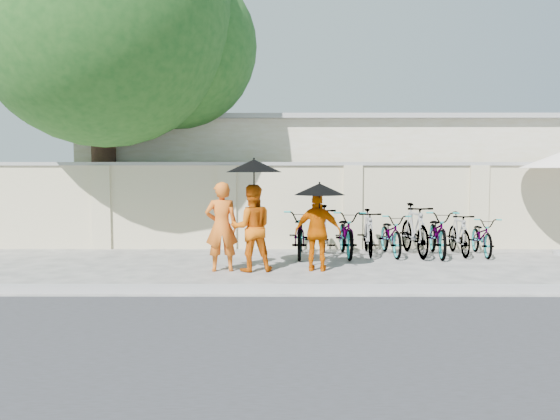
{
  "coord_description": "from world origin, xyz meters",
  "views": [
    {
      "loc": [
        0.32,
        -9.93,
        1.85
      ],
      "look_at": [
        0.28,
        0.74,
        1.1
      ],
      "focal_mm": 35.0,
      "sensor_mm": 36.0,
      "label": 1
    }
  ],
  "objects": [
    {
      "name": "asphalt_street",
      "position": [
        0.0,
        -6.0,
        0.0
      ],
      "size": [
        40.0,
        8.0,
        0.01
      ],
      "primitive_type": "cube",
      "color": "#393A40",
      "rests_on": "ground"
    },
    {
      "name": "kerb",
      "position": [
        0.0,
        -1.7,
        0.06
      ],
      "size": [
        40.0,
        0.16,
        0.12
      ],
      "primitive_type": "cube",
      "color": "#959595",
      "rests_on": "ground"
    },
    {
      "name": "monk_center",
      "position": [
        -0.25,
        0.13,
        0.81
      ],
      "size": [
        0.88,
        0.74,
        1.62
      ],
      "primitive_type": "imported",
      "rotation": [
        0.0,
        0.0,
        3.31
      ],
      "color": "#CB5508",
      "rests_on": "ground"
    },
    {
      "name": "bike_2",
      "position": [
        1.73,
        1.94,
        0.51
      ],
      "size": [
        0.7,
        1.95,
        1.02
      ],
      "primitive_type": "imported",
      "rotation": [
        0.0,
        0.0,
        0.01
      ],
      "color": "slate",
      "rests_on": "ground"
    },
    {
      "name": "bike_6",
      "position": [
        3.74,
        1.96,
        0.51
      ],
      "size": [
        0.88,
        1.99,
        1.02
      ],
      "primitive_type": "imported",
      "rotation": [
        0.0,
        0.0,
        -0.11
      ],
      "color": "slate",
      "rests_on": "ground"
    },
    {
      "name": "bike_8",
      "position": [
        4.74,
        2.06,
        0.43
      ],
      "size": [
        0.73,
        1.68,
        0.85
      ],
      "primitive_type": "imported",
      "rotation": [
        0.0,
        0.0,
        -0.1
      ],
      "color": "slate",
      "rests_on": "ground"
    },
    {
      "name": "shade_tree",
      "position": [
        -3.66,
        2.97,
        5.1
      ],
      "size": [
        6.7,
        6.2,
        8.2
      ],
      "color": "brown",
      "rests_on": "ground"
    },
    {
      "name": "bike_4",
      "position": [
        2.73,
        2.07,
        0.47
      ],
      "size": [
        0.69,
        1.79,
        0.93
      ],
      "primitive_type": "imported",
      "rotation": [
        0.0,
        0.0,
        0.04
      ],
      "color": "slate",
      "rests_on": "ground"
    },
    {
      "name": "building_behind",
      "position": [
        2.0,
        7.0,
        1.6
      ],
      "size": [
        14.0,
        6.0,
        3.2
      ],
      "primitive_type": "cube",
      "color": "silver",
      "rests_on": "ground"
    },
    {
      "name": "bike_3",
      "position": [
        2.23,
        2.1,
        0.51
      ],
      "size": [
        0.58,
        1.72,
        1.02
      ],
      "primitive_type": "imported",
      "rotation": [
        0.0,
        0.0,
        -0.06
      ],
      "color": "slate",
      "rests_on": "ground"
    },
    {
      "name": "parasol_right",
      "position": [
        1.0,
        0.08,
        1.53
      ],
      "size": [
        0.94,
        0.94,
        0.81
      ],
      "color": "black",
      "rests_on": "ground"
    },
    {
      "name": "bike_0",
      "position": [
        0.73,
        1.9,
        0.52
      ],
      "size": [
        0.79,
        2.01,
        1.04
      ],
      "primitive_type": "imported",
      "rotation": [
        0.0,
        0.0,
        -0.05
      ],
      "color": "slate",
      "rests_on": "ground"
    },
    {
      "name": "monk_right",
      "position": [
        0.98,
        0.16,
        0.73
      ],
      "size": [
        0.91,
        0.49,
        1.47
      ],
      "primitive_type": "imported",
      "rotation": [
        0.0,
        0.0,
        2.98
      ],
      "color": "#CC5500",
      "rests_on": "ground"
    },
    {
      "name": "ground",
      "position": [
        0.0,
        0.0,
        0.0
      ],
      "size": [
        80.0,
        80.0,
        0.0
      ],
      "primitive_type": "plane",
      "color": "#A9A49D"
    },
    {
      "name": "bike_5",
      "position": [
        3.24,
        2.03,
        0.58
      ],
      "size": [
        0.65,
        1.95,
        1.15
      ],
      "primitive_type": "imported",
      "rotation": [
        0.0,
        0.0,
        0.06
      ],
      "color": "slate",
      "rests_on": "ground"
    },
    {
      "name": "bike_1",
      "position": [
        1.23,
        1.92,
        0.56
      ],
      "size": [
        0.71,
        1.9,
        1.12
      ],
      "primitive_type": "imported",
      "rotation": [
        0.0,
        0.0,
        -0.1
      ],
      "color": "slate",
      "rests_on": "ground"
    },
    {
      "name": "parasol_center",
      "position": [
        -0.2,
        0.05,
        1.96
      ],
      "size": [
        1.03,
        1.03,
        1.16
      ],
      "color": "black",
      "rests_on": "ground"
    },
    {
      "name": "bike_7",
      "position": [
        4.24,
        2.1,
        0.48
      ],
      "size": [
        0.5,
        1.61,
        0.96
      ],
      "primitive_type": "imported",
      "rotation": [
        0.0,
        0.0,
        -0.03
      ],
      "color": "slate",
      "rests_on": "ground"
    },
    {
      "name": "monk_left",
      "position": [
        -0.81,
        0.14,
        0.83
      ],
      "size": [
        0.65,
        0.47,
        1.66
      ],
      "primitive_type": "imported",
      "rotation": [
        0.0,
        0.0,
        3.27
      ],
      "color": "orange",
      "rests_on": "ground"
    },
    {
      "name": "compound_wall",
      "position": [
        1.0,
        3.2,
        1.0
      ],
      "size": [
        20.0,
        0.3,
        2.0
      ],
      "primitive_type": "cube",
      "color": "beige",
      "rests_on": "ground"
    }
  ]
}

